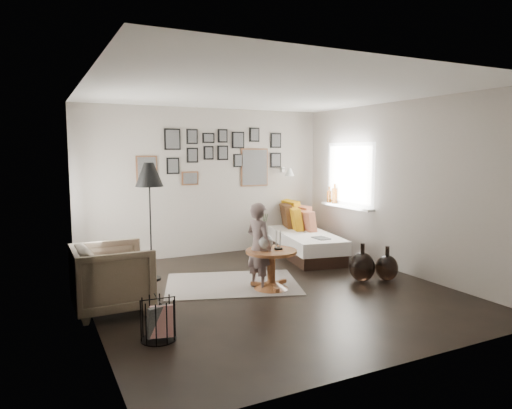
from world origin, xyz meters
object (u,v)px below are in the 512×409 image
child (259,246)px  demijohn_small (387,268)px  demijohn_large (362,267)px  daybed (303,240)px  magazine_basket (158,320)px  vase (265,239)px  pedestal_table (271,271)px  armchair (112,278)px  floor_lamp (149,179)px

child → demijohn_small: bearing=-120.0°
demijohn_small → child: child is taller
demijohn_large → child: (-1.47, 0.34, 0.37)m
daybed → magazine_basket: size_ratio=4.81×
daybed → magazine_basket: 4.04m
vase → demijohn_large: vase is taller
magazine_basket → demijohn_large: demijohn_large is taller
daybed → child: child is taller
pedestal_table → demijohn_large: 1.36m
daybed → child: 2.13m
vase → demijohn_small: bearing=-12.5°
armchair → floor_lamp: 1.68m
armchair → magazine_basket: armchair is taller
vase → armchair: 1.99m
daybed → demijohn_large: bearing=-82.5°
pedestal_table → child: 0.38m
pedestal_table → floor_lamp: floor_lamp is taller
armchair → demijohn_large: bearing=-96.2°
armchair → child: (1.90, 0.00, 0.19)m
vase → child: child is taller
vase → daybed: (1.51, 1.47, -0.40)m
vase → floor_lamp: floor_lamp is taller
child → daybed: bearing=-64.2°
child → demijohn_large: bearing=-118.9°
demijohn_large → child: child is taller
demijohn_large → armchair: bearing=174.3°
armchair → floor_lamp: floor_lamp is taller
magazine_basket → demijohn_large: size_ratio=0.76×
vase → magazine_basket: 2.02m
floor_lamp → child: size_ratio=1.44×
floor_lamp → pedestal_table: bearing=-41.3°
armchair → floor_lamp: bearing=-33.8°
magazine_basket → child: size_ratio=0.36×
daybed → pedestal_table: bearing=-123.1°
pedestal_table → vase: size_ratio=1.40×
daybed → armchair: size_ratio=2.32×
floor_lamp → armchair: bearing=-123.3°
vase → demijohn_small: size_ratio=0.98×
armchair → magazine_basket: bearing=-166.5°
armchair → vase: bearing=-92.5°
vase → demijohn_small: 1.87m
daybed → armchair: (-3.48, -1.40, 0.10)m
armchair → child: 1.91m
pedestal_table → vase: (-0.08, 0.02, 0.44)m
pedestal_table → armchair: bearing=177.5°
daybed → armchair: daybed is taller
pedestal_table → demijohn_small: bearing=-12.4°
magazine_basket → demijohn_small: 3.51m
vase → daybed: size_ratio=0.24×
pedestal_table → vase: vase is taller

